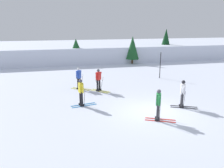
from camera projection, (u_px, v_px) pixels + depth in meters
ground_plane at (154, 113)px, 12.79m from camera, size 120.00×120.00×0.00m
far_snow_ridge at (95, 52)px, 31.95m from camera, size 80.00×9.58×2.04m
skier_blue at (79, 78)px, 17.23m from camera, size 1.53×1.22×1.71m
skier_red at (99, 79)px, 16.71m from camera, size 1.40×1.39×1.71m
skier_white at (183, 93)px, 13.42m from camera, size 1.60×1.02×1.71m
skier_green at (158, 104)px, 11.60m from camera, size 1.60×1.02×1.71m
skier_yellow at (81, 92)px, 13.66m from camera, size 1.64×0.99×1.71m
trail_marker_pole at (160, 65)px, 20.60m from camera, size 0.07×0.07×2.42m
conifer_far_left at (166, 41)px, 31.88m from camera, size 1.82×1.82×4.28m
conifer_far_right at (76, 48)px, 27.44m from camera, size 1.78×1.78×3.19m
conifer_far_centre at (133, 48)px, 28.05m from camera, size 1.68×1.68×3.45m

